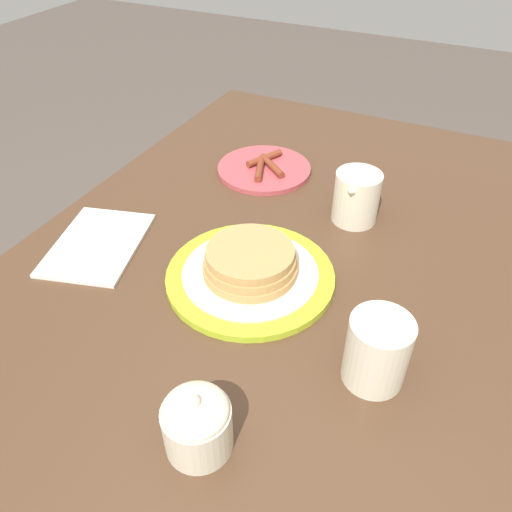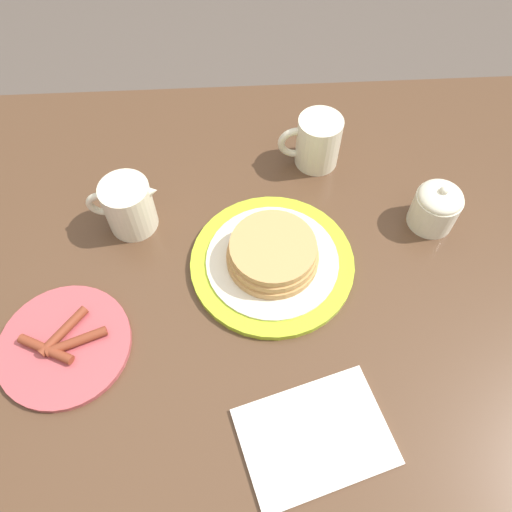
{
  "view_description": "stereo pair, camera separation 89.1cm",
  "coord_description": "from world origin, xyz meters",
  "views": [
    {
      "loc": [
        -0.57,
        -0.24,
        1.27
      ],
      "look_at": [
        -0.03,
        0.02,
        0.78
      ],
      "focal_mm": 35.0,
      "sensor_mm": 36.0,
      "label": 1
    },
    {
      "loc": [
        -0.0,
        0.43,
        1.43
      ],
      "look_at": [
        -0.03,
        0.02,
        0.78
      ],
      "focal_mm": 35.0,
      "sensor_mm": 36.0,
      "label": 2
    }
  ],
  "objects": [
    {
      "name": "dining_table",
      "position": [
        0.0,
        0.0,
        0.62
      ],
      "size": [
        1.26,
        0.83,
        0.75
      ],
      "color": "#4C3321",
      "rests_on": "ground_plane"
    },
    {
      "name": "ground_plane",
      "position": [
        0.0,
        0.0,
        0.0
      ],
      "size": [
        8.0,
        8.0,
        0.0
      ],
      "primitive_type": "plane",
      "color": "#51473F"
    },
    {
      "name": "creamer_pitcher",
      "position": [
        0.18,
        -0.08,
        0.8
      ],
      "size": [
        0.12,
        0.08,
        0.1
      ],
      "color": "beige",
      "rests_on": "dining_table"
    },
    {
      "name": "side_plate_bacon",
      "position": [
        0.26,
        0.14,
        0.75
      ],
      "size": [
        0.19,
        0.19,
        0.02
      ],
      "color": "#B2474C",
      "rests_on": "dining_table"
    },
    {
      "name": "napkin",
      "position": [
        -0.09,
        0.29,
        0.75
      ],
      "size": [
        0.22,
        0.19,
        0.01
      ],
      "color": "silver",
      "rests_on": "dining_table"
    },
    {
      "name": "pancake_plate",
      "position": [
        -0.05,
        0.02,
        0.77
      ],
      "size": [
        0.26,
        0.26,
        0.06
      ],
      "color": "#AAC628",
      "rests_on": "dining_table"
    },
    {
      "name": "sugar_bowl",
      "position": [
        -0.32,
        -0.05,
        0.79
      ],
      "size": [
        0.08,
        0.08,
        0.09
      ],
      "color": "beige",
      "rests_on": "dining_table"
    },
    {
      "name": "coffee_mug",
      "position": [
        -0.14,
        -0.2,
        0.8
      ],
      "size": [
        0.11,
        0.08,
        0.1
      ],
      "color": "beige",
      "rests_on": "dining_table"
    }
  ]
}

